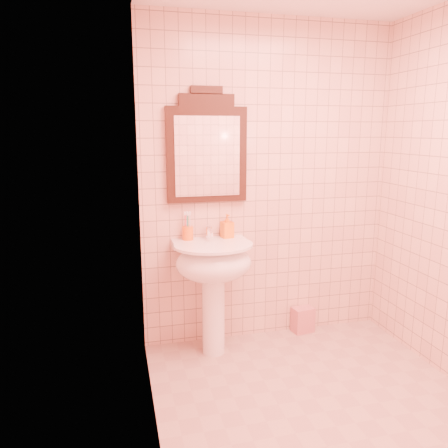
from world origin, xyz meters
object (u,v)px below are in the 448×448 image
object	(u,v)px
toothbrush_cup	(188,233)
soap_dispenser	(227,226)
mirror	(207,150)
pedestal_sink	(213,270)
towel	(303,320)

from	to	relation	value
toothbrush_cup	soap_dispenser	xyz separation A→B (m)	(0.30, -0.01, 0.04)
toothbrush_cup	soap_dispenser	distance (m)	0.31
mirror	pedestal_sink	bearing A→B (deg)	-90.00
toothbrush_cup	towel	world-z (taller)	toothbrush_cup
toothbrush_cup	soap_dispenser	world-z (taller)	toothbrush_cup
pedestal_sink	soap_dispenser	xyz separation A→B (m)	(0.14, 0.16, 0.29)
mirror	soap_dispenser	distance (m)	0.60
pedestal_sink	towel	distance (m)	1.00
mirror	toothbrush_cup	world-z (taller)	mirror
pedestal_sink	soap_dispenser	world-z (taller)	soap_dispenser
mirror	toothbrush_cup	size ratio (longest dim) A/B	4.39
pedestal_sink	towel	size ratio (longest dim) A/B	4.07
mirror	towel	xyz separation A→B (m)	(0.81, -0.03, -1.42)
pedestal_sink	mirror	size ratio (longest dim) A/B	1.03
pedestal_sink	toothbrush_cup	world-z (taller)	toothbrush_cup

